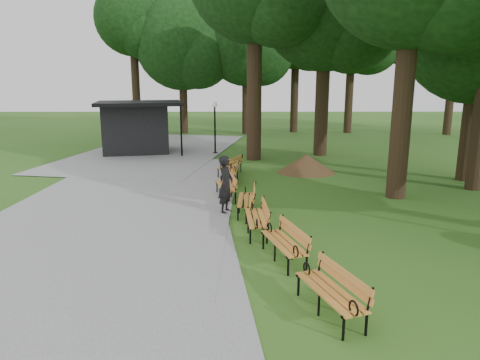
{
  "coord_description": "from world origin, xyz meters",
  "views": [
    {
      "loc": [
        0.12,
        -12.53,
        4.18
      ],
      "look_at": [
        0.19,
        1.06,
        1.1
      ],
      "focal_mm": 32.65,
      "sensor_mm": 36.0,
      "label": 1
    }
  ],
  "objects_px": {
    "lamp_post": "(215,116)",
    "bench_2": "(256,218)",
    "bench_3": "(246,200)",
    "bench_6": "(230,166)",
    "lawn_tree_4": "(326,3)",
    "bench_4": "(226,186)",
    "person": "(226,185)",
    "bench_5": "(230,173)",
    "bench_1": "(284,243)",
    "bench_0": "(330,292)",
    "lawn_tree_5": "(479,29)",
    "dirt_mound": "(306,164)",
    "kiosk": "(136,127)"
  },
  "relations": [
    {
      "from": "kiosk",
      "to": "bench_1",
      "type": "distance_m",
      "value": 17.85
    },
    {
      "from": "lamp_post",
      "to": "bench_4",
      "type": "bearing_deg",
      "value": -84.92
    },
    {
      "from": "bench_5",
      "to": "lawn_tree_4",
      "type": "height_order",
      "value": "lawn_tree_4"
    },
    {
      "from": "dirt_mound",
      "to": "bench_4",
      "type": "bearing_deg",
      "value": -128.79
    },
    {
      "from": "dirt_mound",
      "to": "bench_1",
      "type": "bearing_deg",
      "value": -101.68
    },
    {
      "from": "person",
      "to": "lawn_tree_5",
      "type": "bearing_deg",
      "value": -47.2
    },
    {
      "from": "bench_0",
      "to": "bench_6",
      "type": "bearing_deg",
      "value": 170.65
    },
    {
      "from": "lawn_tree_4",
      "to": "bench_3",
      "type": "bearing_deg",
      "value": -111.52
    },
    {
      "from": "lamp_post",
      "to": "dirt_mound",
      "type": "bearing_deg",
      "value": -50.67
    },
    {
      "from": "bench_0",
      "to": "bench_1",
      "type": "xyz_separation_m",
      "value": [
        -0.59,
        2.46,
        0.0
      ]
    },
    {
      "from": "lamp_post",
      "to": "bench_4",
      "type": "height_order",
      "value": "lamp_post"
    },
    {
      "from": "bench_5",
      "to": "bench_6",
      "type": "xyz_separation_m",
      "value": [
        -0.05,
        1.69,
        0.0
      ]
    },
    {
      "from": "kiosk",
      "to": "bench_1",
      "type": "relative_size",
      "value": 2.55
    },
    {
      "from": "bench_3",
      "to": "bench_5",
      "type": "distance_m",
      "value": 4.26
    },
    {
      "from": "lamp_post",
      "to": "bench_4",
      "type": "relative_size",
      "value": 1.6
    },
    {
      "from": "person",
      "to": "bench_4",
      "type": "height_order",
      "value": "person"
    },
    {
      "from": "person",
      "to": "lawn_tree_5",
      "type": "xyz_separation_m",
      "value": [
        10.13,
        4.79,
        5.31
      ]
    },
    {
      "from": "bench_5",
      "to": "bench_6",
      "type": "relative_size",
      "value": 1.0
    },
    {
      "from": "bench_4",
      "to": "bench_6",
      "type": "bearing_deg",
      "value": 168.91
    },
    {
      "from": "bench_1",
      "to": "bench_0",
      "type": "bearing_deg",
      "value": -2.62
    },
    {
      "from": "bench_2",
      "to": "bench_1",
      "type": "bearing_deg",
      "value": 14.09
    },
    {
      "from": "lawn_tree_5",
      "to": "bench_2",
      "type": "bearing_deg",
      "value": -143.79
    },
    {
      "from": "bench_4",
      "to": "bench_6",
      "type": "height_order",
      "value": "same"
    },
    {
      "from": "bench_5",
      "to": "bench_6",
      "type": "distance_m",
      "value": 1.69
    },
    {
      "from": "bench_3",
      "to": "bench_0",
      "type": "bearing_deg",
      "value": 15.58
    },
    {
      "from": "bench_1",
      "to": "bench_6",
      "type": "relative_size",
      "value": 1.0
    },
    {
      "from": "bench_5",
      "to": "bench_4",
      "type": "bearing_deg",
      "value": 1.17
    },
    {
      "from": "bench_3",
      "to": "lamp_post",
      "type": "bearing_deg",
      "value": -169.39
    },
    {
      "from": "lamp_post",
      "to": "lawn_tree_5",
      "type": "bearing_deg",
      "value": -32.68
    },
    {
      "from": "bench_5",
      "to": "bench_3",
      "type": "bearing_deg",
      "value": 12.09
    },
    {
      "from": "bench_3",
      "to": "lawn_tree_5",
      "type": "xyz_separation_m",
      "value": [
        9.48,
        4.83,
        5.81
      ]
    },
    {
      "from": "dirt_mound",
      "to": "kiosk",
      "type": "bearing_deg",
      "value": 146.83
    },
    {
      "from": "bench_1",
      "to": "bench_4",
      "type": "xyz_separation_m",
      "value": [
        -1.53,
        5.72,
        0.0
      ]
    },
    {
      "from": "dirt_mound",
      "to": "bench_6",
      "type": "bearing_deg",
      "value": -172.23
    },
    {
      "from": "lamp_post",
      "to": "bench_2",
      "type": "relative_size",
      "value": 1.6
    },
    {
      "from": "person",
      "to": "bench_0",
      "type": "bearing_deg",
      "value": -144.54
    },
    {
      "from": "kiosk",
      "to": "bench_6",
      "type": "relative_size",
      "value": 2.55
    },
    {
      "from": "kiosk",
      "to": "lamp_post",
      "type": "relative_size",
      "value": 1.59
    },
    {
      "from": "bench_4",
      "to": "bench_6",
      "type": "xyz_separation_m",
      "value": [
        0.08,
        4.05,
        0.0
      ]
    },
    {
      "from": "bench_1",
      "to": "bench_5",
      "type": "relative_size",
      "value": 1.0
    },
    {
      "from": "person",
      "to": "bench_3",
      "type": "height_order",
      "value": "person"
    },
    {
      "from": "bench_1",
      "to": "bench_2",
      "type": "xyz_separation_m",
      "value": [
        -0.58,
        1.92,
        0.0
      ]
    },
    {
      "from": "person",
      "to": "bench_5",
      "type": "distance_m",
      "value": 4.22
    },
    {
      "from": "bench_6",
      "to": "lawn_tree_4",
      "type": "xyz_separation_m",
      "value": [
        5.14,
        5.53,
        7.86
      ]
    },
    {
      "from": "person",
      "to": "lawn_tree_4",
      "type": "height_order",
      "value": "lawn_tree_4"
    },
    {
      "from": "dirt_mound",
      "to": "lawn_tree_4",
      "type": "bearing_deg",
      "value": 72.71
    },
    {
      "from": "bench_2",
      "to": "lawn_tree_5",
      "type": "bearing_deg",
      "value": 123.54
    },
    {
      "from": "bench_3",
      "to": "bench_4",
      "type": "height_order",
      "value": "same"
    },
    {
      "from": "bench_2",
      "to": "bench_4",
      "type": "height_order",
      "value": "same"
    },
    {
      "from": "lawn_tree_5",
      "to": "bench_4",
      "type": "bearing_deg",
      "value": -163.77
    }
  ]
}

